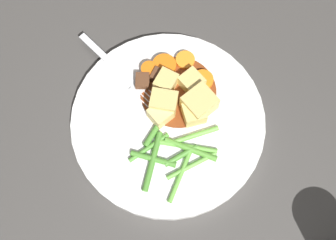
% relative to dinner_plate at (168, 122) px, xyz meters
% --- Properties ---
extents(ground_plane, '(3.00, 3.00, 0.00)m').
position_rel_dinner_plate_xyz_m(ground_plane, '(0.00, 0.00, -0.01)').
color(ground_plane, '#423F3D').
extents(dinner_plate, '(0.28, 0.28, 0.02)m').
position_rel_dinner_plate_xyz_m(dinner_plate, '(0.00, 0.00, 0.00)').
color(dinner_plate, white).
rests_on(dinner_plate, ground_plane).
extents(stew_sauce, '(0.11, 0.11, 0.00)m').
position_rel_dinner_plate_xyz_m(stew_sauce, '(0.05, 0.00, 0.01)').
color(stew_sauce, brown).
rests_on(stew_sauce, dinner_plate).
extents(carrot_slice_0, '(0.04, 0.04, 0.01)m').
position_rel_dinner_plate_xyz_m(carrot_slice_0, '(0.09, 0.01, 0.01)').
color(carrot_slice_0, orange).
rests_on(carrot_slice_0, dinner_plate).
extents(carrot_slice_1, '(0.03, 0.03, 0.01)m').
position_rel_dinner_plate_xyz_m(carrot_slice_1, '(0.06, 0.05, 0.02)').
color(carrot_slice_1, orange).
rests_on(carrot_slice_1, dinner_plate).
extents(carrot_slice_2, '(0.04, 0.04, 0.01)m').
position_rel_dinner_plate_xyz_m(carrot_slice_2, '(0.07, -0.03, 0.01)').
color(carrot_slice_2, orange).
rests_on(carrot_slice_2, dinner_plate).
extents(carrot_slice_3, '(0.04, 0.04, 0.01)m').
position_rel_dinner_plate_xyz_m(carrot_slice_3, '(0.08, 0.03, 0.01)').
color(carrot_slice_3, orange).
rests_on(carrot_slice_3, dinner_plate).
extents(potato_chunk_0, '(0.04, 0.04, 0.02)m').
position_rel_dinner_plate_xyz_m(potato_chunk_0, '(0.06, -0.01, 0.02)').
color(potato_chunk_0, '#DBBC6B').
rests_on(potato_chunk_0, dinner_plate).
extents(potato_chunk_1, '(0.05, 0.05, 0.03)m').
position_rel_dinner_plate_xyz_m(potato_chunk_1, '(0.03, -0.04, 0.02)').
color(potato_chunk_1, '#DBBC6B').
rests_on(potato_chunk_1, dinner_plate).
extents(potato_chunk_2, '(0.04, 0.04, 0.03)m').
position_rel_dinner_plate_xyz_m(potato_chunk_2, '(0.02, -0.03, 0.02)').
color(potato_chunk_2, '#DBBC6B').
rests_on(potato_chunk_2, dinner_plate).
extents(potato_chunk_3, '(0.03, 0.04, 0.03)m').
position_rel_dinner_plate_xyz_m(potato_chunk_3, '(0.02, 0.01, 0.02)').
color(potato_chunk_3, '#DBBC6B').
rests_on(potato_chunk_3, dinner_plate).
extents(potato_chunk_4, '(0.03, 0.03, 0.03)m').
position_rel_dinner_plate_xyz_m(potato_chunk_4, '(0.05, 0.02, 0.02)').
color(potato_chunk_4, '#DBBC6B').
rests_on(potato_chunk_4, dinner_plate).
extents(potato_chunk_5, '(0.04, 0.04, 0.03)m').
position_rel_dinner_plate_xyz_m(potato_chunk_5, '(0.00, 0.01, 0.02)').
color(potato_chunk_5, '#E5CC7A').
rests_on(potato_chunk_5, dinner_plate).
extents(meat_chunk_0, '(0.03, 0.03, 0.02)m').
position_rel_dinner_plate_xyz_m(meat_chunk_0, '(0.04, 0.05, 0.02)').
color(meat_chunk_0, '#56331E').
rests_on(meat_chunk_0, dinner_plate).
extents(meat_chunk_1, '(0.02, 0.03, 0.02)m').
position_rel_dinner_plate_xyz_m(meat_chunk_1, '(0.06, 0.03, 0.02)').
color(meat_chunk_1, '#56331E').
rests_on(meat_chunk_1, dinner_plate).
extents(green_bean_0, '(0.04, 0.04, 0.01)m').
position_rel_dinner_plate_xyz_m(green_bean_0, '(-0.04, -0.03, 0.01)').
color(green_bean_0, '#4C8E33').
rests_on(green_bean_0, dinner_plate).
extents(green_bean_1, '(0.08, 0.01, 0.01)m').
position_rel_dinner_plate_xyz_m(green_bean_1, '(-0.07, -0.04, 0.01)').
color(green_bean_1, '#66AD42').
rests_on(green_bean_1, dinner_plate).
extents(green_bean_2, '(0.06, 0.04, 0.01)m').
position_rel_dinner_plate_xyz_m(green_bean_2, '(-0.05, 0.01, 0.01)').
color(green_bean_2, '#4C8E33').
rests_on(green_bean_2, dinner_plate).
extents(green_bean_3, '(0.08, 0.02, 0.01)m').
position_rel_dinner_plate_xyz_m(green_bean_3, '(-0.06, 0.00, 0.01)').
color(green_bean_3, '#4C8E33').
rests_on(green_bean_3, dinner_plate).
extents(green_bean_4, '(0.05, 0.06, 0.01)m').
position_rel_dinner_plate_xyz_m(green_bean_4, '(-0.01, -0.04, 0.01)').
color(green_bean_4, '#66AD42').
rests_on(green_bean_4, dinner_plate).
extents(green_bean_5, '(0.01, 0.08, 0.01)m').
position_rel_dinner_plate_xyz_m(green_bean_5, '(-0.03, -0.04, 0.01)').
color(green_bean_5, '#599E38').
rests_on(green_bean_5, dinner_plate).
extents(green_bean_6, '(0.06, 0.06, 0.01)m').
position_rel_dinner_plate_xyz_m(green_bean_6, '(-0.05, -0.05, 0.01)').
color(green_bean_6, '#66AD42').
rests_on(green_bean_6, dinner_plate).
extents(green_bean_7, '(0.01, 0.06, 0.01)m').
position_rel_dinner_plate_xyz_m(green_bean_7, '(-0.06, 0.00, 0.01)').
color(green_bean_7, '#4C8E33').
rests_on(green_bean_7, dinner_plate).
extents(green_bean_8, '(0.05, 0.02, 0.01)m').
position_rel_dinner_plate_xyz_m(green_bean_8, '(-0.02, 0.01, 0.01)').
color(green_bean_8, '#4C8E33').
rests_on(green_bean_8, dinner_plate).
extents(green_bean_9, '(0.02, 0.08, 0.01)m').
position_rel_dinner_plate_xyz_m(green_bean_9, '(-0.03, -0.04, 0.01)').
color(green_bean_9, '#66AD42').
rests_on(green_bean_9, dinner_plate).
extents(fork, '(0.09, 0.16, 0.00)m').
position_rel_dinner_plate_xyz_m(fork, '(0.04, 0.08, 0.01)').
color(fork, silver).
rests_on(fork, dinner_plate).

